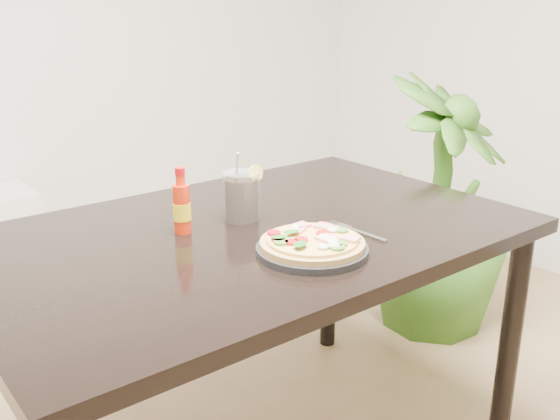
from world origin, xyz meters
TOP-DOWN VIEW (x-y plane):
  - dining_table at (-0.01, 0.43)m, footprint 1.40×0.90m
  - plate at (0.00, 0.20)m, footprint 0.26×0.26m
  - pizza at (0.00, 0.20)m, footprint 0.24×0.24m
  - hot_sauce_bottle at (-0.17, 0.51)m, footprint 0.05×0.05m
  - cola_cup at (0.01, 0.50)m, footprint 0.10×0.10m
  - fork at (0.18, 0.24)m, footprint 0.03×0.19m
  - houseplant at (1.10, 0.68)m, footprint 0.77×0.77m
  - plant_pot at (1.10, 0.68)m, footprint 0.28×0.28m

SIDE VIEW (x-z plane):
  - plant_pot at x=1.10m, z-range 0.00..0.22m
  - houseplant at x=1.10m, z-range 0.00..1.04m
  - dining_table at x=-0.01m, z-range 0.29..1.04m
  - fork at x=0.18m, z-range 0.75..0.76m
  - plate at x=0.00m, z-range 0.75..0.77m
  - pizza at x=0.00m, z-range 0.76..0.79m
  - cola_cup at x=0.01m, z-range 0.72..0.91m
  - hot_sauce_bottle at x=-0.17m, z-range 0.73..0.90m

